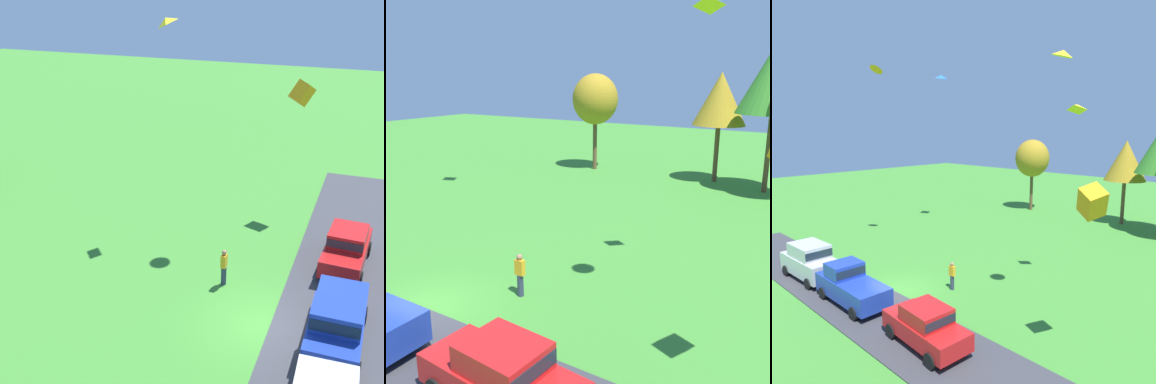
# 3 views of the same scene
# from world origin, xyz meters

# --- Properties ---
(ground_plane) EXTENTS (120.00, 120.00, 0.00)m
(ground_plane) POSITION_xyz_m (0.00, 0.00, 0.00)
(ground_plane) COLOR #3D842D
(pavement_strip) EXTENTS (36.00, 4.40, 0.06)m
(pavement_strip) POSITION_xyz_m (0.00, -2.38, 0.03)
(pavement_strip) COLOR #38383D
(pavement_strip) RESTS_ON ground
(car_pickup_near_entrance) EXTENTS (5.01, 2.06, 2.14)m
(car_pickup_near_entrance) POSITION_xyz_m (-0.40, -2.69, 1.11)
(car_pickup_near_entrance) COLOR #1E389E
(car_pickup_near_entrance) RESTS_ON ground
(car_sedan_mid_row) EXTENTS (4.51, 2.19, 1.84)m
(car_sedan_mid_row) POSITION_xyz_m (5.78, -2.48, 1.04)
(car_sedan_mid_row) COLOR red
(car_sedan_mid_row) RESTS_ON ground
(person_on_lawn) EXTENTS (0.36, 0.24, 1.71)m
(person_on_lawn) POSITION_xyz_m (2.31, 2.45, 0.88)
(person_on_lawn) COLOR #2D334C
(person_on_lawn) RESTS_ON ground
(kite_diamond_trailing_tail) EXTENTS (0.97, 1.00, 0.64)m
(kite_diamond_trailing_tail) POSITION_xyz_m (7.40, 7.19, 10.68)
(kite_diamond_trailing_tail) COLOR yellow
(kite_box_low_drifter) EXTENTS (1.35, 1.43, 1.52)m
(kite_box_low_drifter) POSITION_xyz_m (11.45, 1.00, 6.82)
(kite_box_low_drifter) COLOR orange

